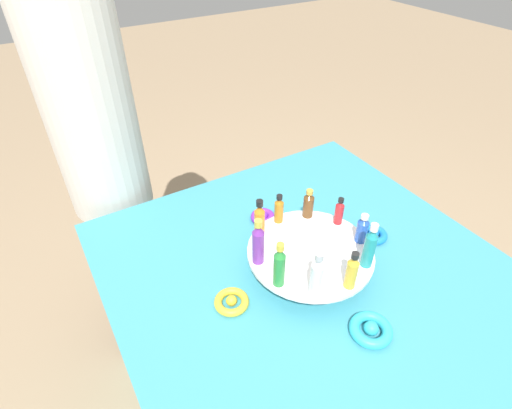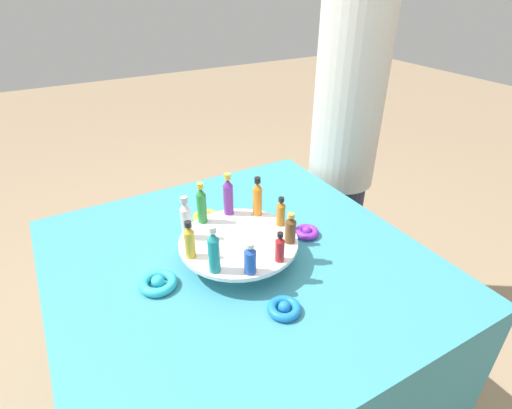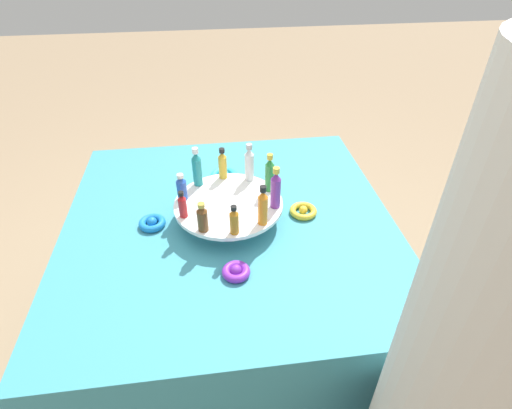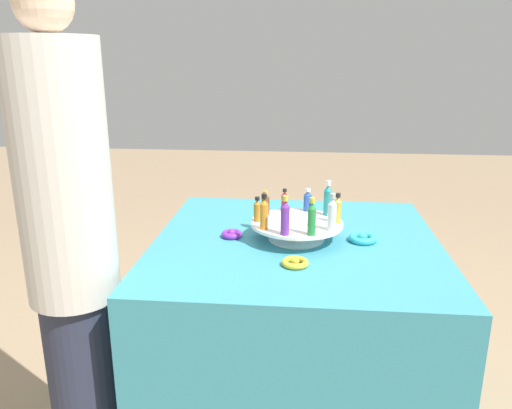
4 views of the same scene
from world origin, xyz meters
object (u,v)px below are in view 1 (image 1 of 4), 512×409
object	(u,v)px
bottle_red	(339,212)
ribbon_bow_blue	(374,235)
bottle_blue	(362,229)
bottle_orange	(259,221)
bottle_brown	(308,204)
bottle_gold	(352,271)
bottle_amber	(279,209)
bottle_clear	(317,276)
bottle_green	(279,266)
bottle_purple	(258,243)
bottle_teal	(370,247)
ribbon_bow_teal	(370,330)
person_figure	(106,169)
display_stand	(310,256)
ribbon_bow_gold	(231,301)
ribbon_bow_purple	(263,216)

from	to	relation	value
bottle_red	ribbon_bow_blue	world-z (taller)	bottle_red
bottle_blue	bottle_orange	xyz separation A→B (m)	(-0.24, 0.16, 0.02)
bottle_orange	bottle_brown	bearing A→B (deg)	2.57
bottle_gold	bottle_amber	world-z (taller)	bottle_gold
bottle_clear	bottle_green	size ratio (longest dim) A/B	1.01
bottle_purple	bottle_teal	bearing A→B (deg)	-33.43
bottle_teal	bottle_orange	xyz separation A→B (m)	(-0.19, 0.23, -0.00)
bottle_orange	ribbon_bow_blue	world-z (taller)	bottle_orange
bottle_orange	ribbon_bow_teal	size ratio (longest dim) A/B	1.25
bottle_red	bottle_brown	bearing A→B (deg)	128.57
ribbon_bow_blue	person_figure	bearing A→B (deg)	131.24
display_stand	bottle_teal	xyz separation A→B (m)	(0.09, -0.12, 0.09)
display_stand	bottle_brown	bearing A→B (deg)	56.57
bottle_gold	bottle_green	bearing A→B (deg)	146.57
bottle_amber	bottle_gold	bearing A→B (deg)	-87.43
bottle_blue	person_figure	bearing A→B (deg)	124.74
bottle_clear	ribbon_bow_blue	xyz separation A→B (m)	(0.33, 0.12, -0.12)
ribbon_bow_blue	bottle_amber	bearing A→B (deg)	149.25
bottle_orange	person_figure	xyz separation A→B (m)	(-0.28, 0.59, -0.07)
bottle_red	display_stand	bearing A→B (deg)	-159.43
ribbon_bow_gold	bottle_brown	bearing A→B (deg)	20.31
bottle_blue	bottle_orange	size ratio (longest dim) A/B	0.70
bottle_gold	bottle_orange	distance (m)	0.29
ribbon_bow_teal	bottle_amber	bearing A→B (deg)	90.62
display_stand	bottle_brown	size ratio (longest dim) A/B	3.67
bottle_red	bottle_orange	world-z (taller)	bottle_orange
bottle_teal	ribbon_bow_gold	size ratio (longest dim) A/B	1.52
bottle_gold	bottle_blue	bearing A→B (deg)	38.57
bottle_brown	person_figure	distance (m)	0.75
bottle_green	ribbon_bow_purple	size ratio (longest dim) A/B	1.69
display_stand	bottle_blue	bearing A→B (deg)	-15.43
bottle_amber	bottle_red	bearing A→B (deg)	-33.43
bottle_purple	ribbon_bow_purple	xyz separation A→B (m)	(0.15, 0.21, -0.12)
bottle_blue	ribbon_bow_blue	world-z (taller)	bottle_blue
bottle_purple	bottle_gold	bearing A→B (deg)	-51.43
ribbon_bow_blue	person_figure	world-z (taller)	person_figure
bottle_teal	bottle_brown	bearing A→B (deg)	92.57
bottle_clear	ribbon_bow_purple	xyz separation A→B (m)	(0.09, 0.37, -0.12)
bottle_purple	bottle_clear	bearing A→B (deg)	-69.43
bottle_teal	bottle_blue	xyz separation A→B (m)	(0.05, 0.08, -0.02)
bottle_clear	ribbon_bow_blue	size ratio (longest dim) A/B	1.59
bottle_amber	ribbon_bow_purple	world-z (taller)	bottle_amber
bottle_clear	bottle_purple	distance (m)	0.18
display_stand	bottle_purple	world-z (taller)	bottle_purple
bottle_orange	person_figure	size ratio (longest dim) A/B	0.08
bottle_brown	ribbon_bow_gold	world-z (taller)	bottle_brown
bottle_gold	ribbon_bow_blue	distance (m)	0.30
display_stand	bottle_blue	xyz separation A→B (m)	(0.14, -0.04, 0.07)
bottle_teal	ribbon_bow_teal	bearing A→B (deg)	-126.02
bottle_brown	bottle_amber	bearing A→B (deg)	164.57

